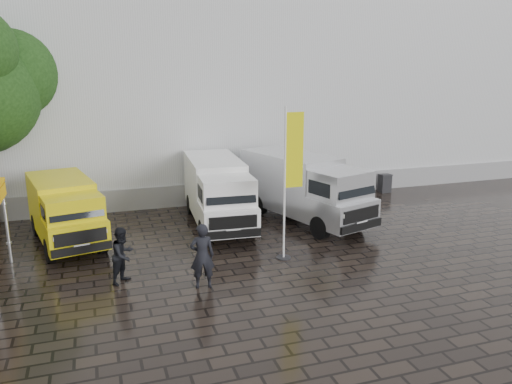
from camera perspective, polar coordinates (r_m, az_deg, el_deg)
ground at (r=16.76m, az=3.45°, el=-8.04°), size 120.00×120.00×0.00m
exhibition_hall at (r=31.38m, az=-3.97°, el=13.56°), size 44.00×16.00×12.00m
hall_plinth at (r=24.38m, az=0.96°, el=0.35°), size 44.00×0.15×1.00m
van_yellow at (r=19.41m, az=-20.94°, el=-2.22°), size 2.97×5.34×2.33m
van_white at (r=20.29m, az=-4.40°, el=-0.17°), size 2.43×6.19×2.63m
van_silver at (r=20.74m, az=5.54°, el=0.29°), size 3.90×6.68×2.75m
flagpole at (r=16.35m, az=3.91°, el=1.92°), size 0.88×0.50×5.12m
wheelie_bin at (r=26.58m, az=14.50°, el=1.00°), size 0.59×0.59×0.94m
person_front at (r=14.69m, az=-6.17°, el=-7.27°), size 0.76×0.55×1.96m
person_tent at (r=15.51m, az=-14.95°, el=-6.97°), size 1.05×1.06×1.72m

